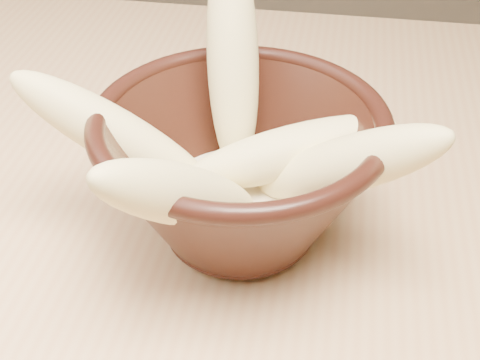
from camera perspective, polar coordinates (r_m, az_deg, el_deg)
name	(u,v)px	position (r m, az deg, el deg)	size (l,w,h in m)	color
table	(248,260)	(0.64, 0.68, -6.81)	(1.20, 0.80, 0.75)	tan
bowl	(240,169)	(0.51, 0.00, 0.92)	(0.22, 0.22, 0.12)	black
milk_puddle	(240,199)	(0.53, 0.00, -1.67)	(0.12, 0.12, 0.02)	beige
banana_upright	(233,60)	(0.53, -0.61, 10.23)	(0.04, 0.04, 0.18)	#EFDC8D
banana_left	(118,136)	(0.51, -10.41, 3.68)	(0.04, 0.04, 0.17)	#EFDC8D
banana_right	(346,165)	(0.48, 9.06, 1.29)	(0.04, 0.04, 0.17)	#EFDC8D
banana_across	(292,152)	(0.51, 4.44, 2.43)	(0.04, 0.04, 0.17)	#EFDC8D
banana_front	(183,195)	(0.44, -4.87, -1.30)	(0.04, 0.04, 0.17)	#EFDC8D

